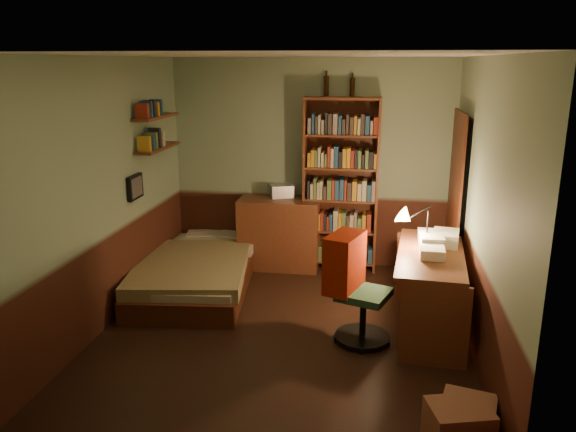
% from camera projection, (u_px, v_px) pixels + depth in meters
% --- Properties ---
extents(floor, '(3.50, 4.00, 0.02)m').
position_uv_depth(floor, '(284.00, 332.00, 5.50)').
color(floor, black).
rests_on(floor, ground).
extents(ceiling, '(3.50, 4.00, 0.02)m').
position_uv_depth(ceiling, '(283.00, 54.00, 4.80)').
color(ceiling, silver).
rests_on(ceiling, wall_back).
extents(wall_back, '(3.50, 0.02, 2.60)m').
position_uv_depth(wall_back, '(311.00, 164.00, 7.06)').
color(wall_back, gray).
rests_on(wall_back, ground).
extents(wall_left, '(0.02, 4.00, 2.60)m').
position_uv_depth(wall_left, '(105.00, 195.00, 5.43)').
color(wall_left, gray).
rests_on(wall_left, ground).
extents(wall_right, '(0.02, 4.00, 2.60)m').
position_uv_depth(wall_right, '(483.00, 210.00, 4.87)').
color(wall_right, gray).
rests_on(wall_right, ground).
extents(wall_front, '(3.50, 0.02, 2.60)m').
position_uv_depth(wall_front, '(224.00, 285.00, 3.24)').
color(wall_front, gray).
rests_on(wall_front, ground).
extents(doorway, '(0.06, 0.90, 2.00)m').
position_uv_depth(doorway, '(457.00, 207.00, 6.19)').
color(doorway, black).
rests_on(doorway, ground).
extents(door_trim, '(0.02, 0.98, 2.08)m').
position_uv_depth(door_trim, '(454.00, 206.00, 6.20)').
color(door_trim, '#3C1A0E').
rests_on(door_trim, ground).
extents(bed, '(1.38, 2.27, 0.64)m').
position_uv_depth(bed, '(197.00, 260.00, 6.52)').
color(bed, olive).
rests_on(bed, ground).
extents(dresser, '(1.01, 0.51, 0.89)m').
position_uv_depth(dresser, '(279.00, 233.00, 7.11)').
color(dresser, brown).
rests_on(dresser, ground).
extents(mini_stereo, '(0.36, 0.32, 0.16)m').
position_uv_depth(mini_stereo, '(282.00, 191.00, 7.09)').
color(mini_stereo, '#B2B2B7').
rests_on(mini_stereo, dresser).
extents(bookshelf, '(0.92, 0.31, 2.14)m').
position_uv_depth(bookshelf, '(340.00, 186.00, 6.91)').
color(bookshelf, brown).
rests_on(bookshelf, ground).
extents(bottle_left, '(0.07, 0.07, 0.24)m').
position_uv_depth(bottle_left, '(326.00, 86.00, 6.73)').
color(bottle_left, black).
rests_on(bottle_left, bookshelf).
extents(bottle_right, '(0.07, 0.07, 0.22)m').
position_uv_depth(bottle_right, '(352.00, 87.00, 6.68)').
color(bottle_right, black).
rests_on(bottle_right, bookshelf).
extents(desk, '(0.73, 1.52, 0.79)m').
position_uv_depth(desk, '(428.00, 291.00, 5.44)').
color(desk, brown).
rests_on(desk, ground).
extents(paper_stack, '(0.29, 0.37, 0.13)m').
position_uv_depth(paper_stack, '(446.00, 238.00, 5.55)').
color(paper_stack, silver).
rests_on(paper_stack, desk).
extents(desk_lamp, '(0.17, 0.17, 0.54)m').
position_uv_depth(desk_lamp, '(428.00, 219.00, 5.47)').
color(desk_lamp, black).
rests_on(desk_lamp, desk).
extents(office_chair, '(0.62, 0.59, 1.01)m').
position_uv_depth(office_chair, '(364.00, 291.00, 5.17)').
color(office_chair, '#294D32').
rests_on(office_chair, ground).
extents(red_jacket, '(0.33, 0.50, 0.55)m').
position_uv_depth(red_jacket, '(347.00, 202.00, 5.20)').
color(red_jacket, '#AD2106').
rests_on(red_jacket, office_chair).
extents(wall_shelf_lower, '(0.20, 0.90, 0.03)m').
position_uv_depth(wall_shelf_lower, '(158.00, 148.00, 6.37)').
color(wall_shelf_lower, brown).
rests_on(wall_shelf_lower, wall_left).
extents(wall_shelf_upper, '(0.20, 0.90, 0.03)m').
position_uv_depth(wall_shelf_upper, '(156.00, 117.00, 6.28)').
color(wall_shelf_upper, brown).
rests_on(wall_shelf_upper, wall_left).
extents(framed_picture, '(0.04, 0.32, 0.26)m').
position_uv_depth(framed_picture, '(135.00, 187.00, 6.00)').
color(framed_picture, black).
rests_on(framed_picture, wall_left).
extents(cardboard_box_a, '(0.48, 0.42, 0.31)m').
position_uv_depth(cardboard_box_a, '(458.00, 427.00, 3.81)').
color(cardboard_box_a, '#96624A').
rests_on(cardboard_box_a, ground).
extents(cardboard_box_b, '(0.42, 0.38, 0.26)m').
position_uv_depth(cardboard_box_b, '(468.00, 416.00, 3.96)').
color(cardboard_box_b, '#96624A').
rests_on(cardboard_box_b, ground).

